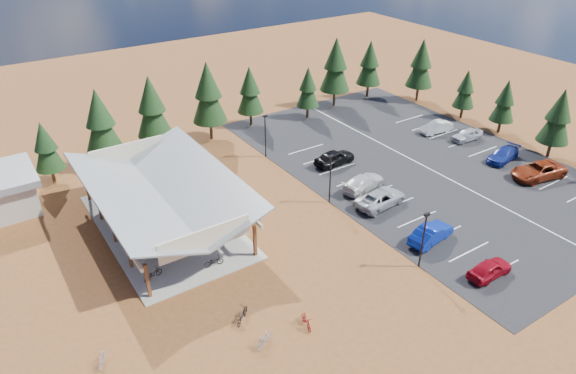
{
  "coord_description": "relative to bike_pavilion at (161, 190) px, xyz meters",
  "views": [
    {
      "loc": [
        -22.15,
        -31.66,
        26.56
      ],
      "look_at": [
        1.47,
        4.02,
        1.88
      ],
      "focal_mm": 32.0,
      "sensor_mm": 36.0,
      "label": 1
    }
  ],
  "objects": [
    {
      "name": "bike_5",
      "position": [
        3.01,
        -3.32,
        -3.19
      ],
      "size": [
        1.81,
        0.62,
        1.07
      ],
      "primitive_type": "imported",
      "rotation": [
        0.0,
        0.0,
        1.64
      ],
      "color": "#92979B",
      "rests_on": "concrete_pad"
    },
    {
      "name": "lamp_post_1",
      "position": [
        15.0,
        -5.0,
        -0.85
      ],
      "size": [
        0.5,
        0.25,
        5.14
      ],
      "color": "black",
      "rests_on": "ground"
    },
    {
      "name": "car_8",
      "position": [
        37.91,
        -2.77,
        -3.07
      ],
      "size": [
        4.3,
        1.98,
        1.43
      ],
      "primitive_type": "imported",
      "rotation": [
        0.0,
        0.0,
        -1.64
      ],
      "color": "#B1B2B8",
      "rests_on": "asphalt_lot"
    },
    {
      "name": "bike_14",
      "position": [
        7.67,
        -3.37,
        -3.32
      ],
      "size": [
        0.91,
        1.98,
        1.0
      ],
      "primitive_type": "imported",
      "rotation": [
        0.0,
        0.0,
        -0.13
      ],
      "color": "navy",
      "rests_on": "ground"
    },
    {
      "name": "asphalt_lot",
      "position": [
        28.5,
        -4.0,
        -3.8
      ],
      "size": [
        27.0,
        44.0,
        0.04
      ],
      "primitive_type": "cube",
      "color": "black",
      "rests_on": "ground"
    },
    {
      "name": "pine_5",
      "position": [
        18.2,
        15.97,
        0.98
      ],
      "size": [
        3.38,
        3.38,
        7.87
      ],
      "color": "#382314",
      "rests_on": "ground"
    },
    {
      "name": "pine_13",
      "position": [
        43.18,
        10.7,
        1.63
      ],
      "size": [
        3.83,
        3.83,
        8.93
      ],
      "color": "#382314",
      "rests_on": "ground"
    },
    {
      "name": "pine_6",
      "position": [
        25.89,
        14.05,
        0.44
      ],
      "size": [
        3.0,
        3.0,
        6.99
      ],
      "color": "#382314",
      "rests_on": "ground"
    },
    {
      "name": "pine_7",
      "position": [
        31.63,
        15.6,
        2.11
      ],
      "size": [
        4.17,
        4.17,
        9.72
      ],
      "color": "#382314",
      "rests_on": "ground"
    },
    {
      "name": "concrete_pad",
      "position": [
        0.0,
        0.0,
        -3.77
      ],
      "size": [
        10.6,
        18.6,
        0.1
      ],
      "primitive_type": "cube",
      "color": "gray",
      "rests_on": "ground"
    },
    {
      "name": "car_4",
      "position": [
        20.4,
        1.11,
        -2.95
      ],
      "size": [
        5.06,
        2.34,
        1.68
      ],
      "primitive_type": "imported",
      "rotation": [
        0.0,
        0.0,
        1.65
      ],
      "color": "black",
      "rests_on": "asphalt_lot"
    },
    {
      "name": "trash_bin_1",
      "position": [
        5.88,
        -0.82,
        -3.37
      ],
      "size": [
        0.6,
        0.6,
        0.9
      ],
      "primitive_type": "cylinder",
      "color": "#502A1C",
      "rests_on": "ground"
    },
    {
      "name": "bike_1",
      "position": [
        -3.15,
        -4.05,
        -3.18
      ],
      "size": [
        1.87,
        0.75,
        1.09
      ],
      "primitive_type": "imported",
      "rotation": [
        0.0,
        0.0,
        1.7
      ],
      "color": "#9FA3A8",
      "rests_on": "concrete_pad"
    },
    {
      "name": "bike_6",
      "position": [
        0.99,
        2.4,
        -3.22
      ],
      "size": [
        1.91,
        0.69,
        1.0
      ],
      "primitive_type": "imported",
      "rotation": [
        0.0,
        0.0,
        1.59
      ],
      "color": "navy",
      "rests_on": "concrete_pad"
    },
    {
      "name": "ground",
      "position": [
        10.0,
        -7.0,
        -3.82
      ],
      "size": [
        140.0,
        140.0,
        0.0
      ],
      "primitive_type": "plane",
      "color": "brown",
      "rests_on": "ground"
    },
    {
      "name": "bike_12",
      "position": [
        0.0,
        -14.37,
        -3.33
      ],
      "size": [
        1.85,
        1.73,
        0.99
      ],
      "primitive_type": "imported",
      "rotation": [
        0.0,
        0.0,
        2.29
      ],
      "color": "black",
      "rests_on": "ground"
    },
    {
      "name": "pine_8",
      "position": [
        38.08,
        15.83,
        1.28
      ],
      "size": [
        3.59,
        3.59,
        8.35
      ],
      "color": "#382314",
      "rests_on": "ground"
    },
    {
      "name": "car_6",
      "position": [
        36.52,
        -13.32,
        -2.94
      ],
      "size": [
        6.47,
        3.93,
        1.68
      ],
      "primitive_type": "imported",
      "rotation": [
        0.0,
        0.0,
        -1.77
      ],
      "color": "maroon",
      "rests_on": "asphalt_lot"
    },
    {
      "name": "pine_12",
      "position": [
        43.19,
        2.53,
        0.22
      ],
      "size": [
        2.84,
        2.84,
        6.63
      ],
      "color": "#382314",
      "rests_on": "ground"
    },
    {
      "name": "bike_3",
      "position": [
        -3.12,
        4.89,
        -3.19
      ],
      "size": [
        1.81,
        0.65,
        1.07
      ],
      "primitive_type": "imported",
      "rotation": [
        0.0,
        0.0,
        1.66
      ],
      "color": "maroon",
      "rests_on": "concrete_pad"
    },
    {
      "name": "car_7",
      "position": [
        36.91,
        -8.7,
        -3.08
      ],
      "size": [
        5.12,
        2.77,
        1.41
      ],
      "primitive_type": "imported",
      "rotation": [
        0.0,
        0.0,
        -1.4
      ],
      "color": "navy",
      "rests_on": "asphalt_lot"
    },
    {
      "name": "bike_15",
      "position": [
        7.56,
        -1.21,
        -3.34
      ],
      "size": [
        1.61,
        1.25,
        0.97
      ],
      "primitive_type": "imported",
      "rotation": [
        0.0,
        0.0,
        2.14
      ],
      "color": "maroon",
      "rests_on": "ground"
    },
    {
      "name": "bike_pavilion",
      "position": [
        0.0,
        0.0,
        0.0
      ],
      "size": [
        11.65,
        19.4,
        4.97
      ],
      "color": "#4E2816",
      "rests_on": "concrete_pad"
    },
    {
      "name": "bike_11",
      "position": [
        3.48,
        -17.35,
        -3.32
      ],
      "size": [
        0.84,
        1.75,
        1.01
      ],
      "primitive_type": "imported",
      "rotation": [
        0.0,
        0.0,
        -0.22
      ],
      "color": "maroon",
      "rests_on": "ground"
    },
    {
      "name": "bike_2",
      "position": [
        -3.41,
        1.89,
        -3.31
      ],
      "size": [
        1.65,
        0.85,
        0.83
      ],
      "primitive_type": "imported",
      "rotation": [
        0.0,
        0.0,
        1.77
      ],
      "color": "navy",
      "rests_on": "concrete_pad"
    },
    {
      "name": "pine_10",
      "position": [
        42.14,
        -10.95,
        1.18
      ],
      "size": [
        3.52,
        3.52,
        8.19
      ],
      "color": "#382314",
      "rests_on": "ground"
    },
    {
      "name": "bike_13",
      "position": [
        0.13,
        -17.2,
        -3.32
      ],
      "size": [
        1.7,
        1.16,
        1.0
      ],
      "primitive_type": "imported",
      "rotation": [
        0.0,
        0.0,
        5.18
      ],
      "color": "gray",
      "rests_on": "ground"
    },
    {
      "name": "car_2",
      "position": [
        18.77,
        -8.2,
        -3.02
      ],
      "size": [
        5.76,
        3.14,
        1.53
      ],
      "primitive_type": "imported",
      "rotation": [
        0.0,
        0.0,
        1.68
      ],
      "color": "#A9ACB1",
      "rests_on": "asphalt_lot"
    },
    {
      "name": "car_0",
      "position": [
        18.72,
        -20.91,
        -3.09
      ],
      "size": [
        4.09,
        1.65,
        1.39
      ],
      "primitive_type": "imported",
      "rotation": [
        0.0,
        0.0,
        1.57
      ],
      "color": "maroon",
      "rests_on": "asphalt_lot"
    },
    {
      "name": "lamp_post_0",
      "position": [
        15.0,
        -17.0,
        -0.85
      ],
      "size": [
        0.5,
        0.25,
        5.14
      ],
      "color": "black",
      "rests_on": "ground"
    },
    {
      "name": "car_3",
      "position": [
        19.45,
        -4.91,
        -3.01
      ],
      "size": [
        5.63,
        3.17,
        1.54
      ],
      "primitive_type": "imported",
      "rotation": [
        0.0,
        0.0,
        1.77
      ],
      "color": "silver",
      "rests_on": "asphalt_lot"
    },
    {
      "name": "pine_4",
      "position": [
        12.04,
        15.03,
        2.09
      ],
      "size": [
        4.16,
        4.16,
        9.68
      ],
      "color": "#382314",
      "rests_on": "ground"
    },
    {
      "name": "lamp_post_2",
      "position": [
        15.0,
        7.0,
        -0.85
      ],
      "size": [
        0.5,
        0.25,
        5.14
      ],
      "color": "black",
      "rests_on": "ground"
    },
    {
      "name": "bike_4",
      "position": [
        1.06,
        -7.8,
        -3.31
      ],
      "size": [
        1.64,
        0.77,
        0.83
      ],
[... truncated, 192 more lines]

